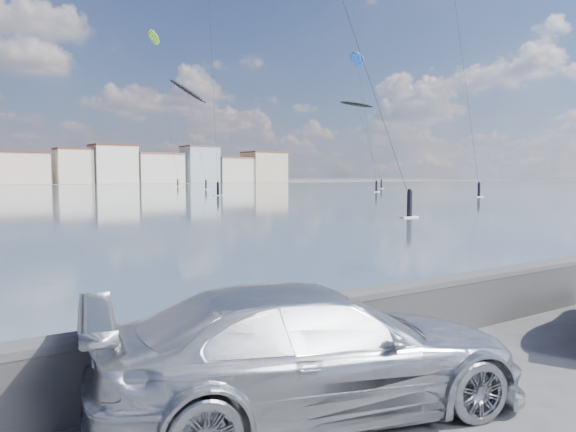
% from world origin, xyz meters
% --- Properties ---
extents(seawall, '(400.00, 0.36, 1.08)m').
position_xyz_m(seawall, '(0.00, 2.70, 0.58)').
color(seawall, '#28282B').
rests_on(seawall, ground).
extents(car_silver, '(5.76, 3.47, 1.56)m').
position_xyz_m(car_silver, '(-0.47, 1.29, 0.78)').
color(car_silver, '#B8BCC1').
rests_on(car_silver, ground).
extents(kitesurfer_2, '(8.00, 17.97, 24.46)m').
position_xyz_m(kitesurfer_2, '(47.50, 110.68, 20.98)').
color(kitesurfer_2, black).
rests_on(kitesurfer_2, ground).
extents(kitesurfer_4, '(6.53, 15.54, 39.34)m').
position_xyz_m(kitesurfer_4, '(49.57, 135.31, 37.20)').
color(kitesurfer_4, '#8CD826').
rests_on(kitesurfer_4, ground).
extents(kitesurfer_13, '(6.44, 13.39, 19.96)m').
position_xyz_m(kitesurfer_13, '(80.52, 92.64, 18.41)').
color(kitesurfer_13, black).
rests_on(kitesurfer_13, ground).
extents(kitesurfer_16, '(8.11, 11.77, 24.59)m').
position_xyz_m(kitesurfer_16, '(63.74, 73.52, 23.25)').
color(kitesurfer_16, blue).
rests_on(kitesurfer_16, ground).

